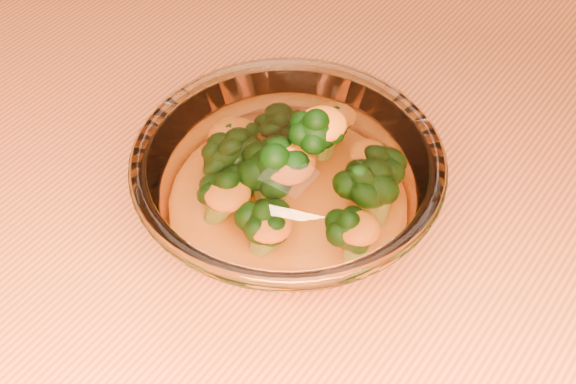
{
  "coord_description": "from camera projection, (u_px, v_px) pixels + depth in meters",
  "views": [
    {
      "loc": [
        0.14,
        -0.32,
        1.2
      ],
      "look_at": [
        -0.08,
        -0.02,
        0.8
      ],
      "focal_mm": 50.0,
      "sensor_mm": 36.0,
      "label": 1
    }
  ],
  "objects": [
    {
      "name": "broccoli_heap",
      "position": [
        292.0,
        174.0,
        0.54
      ],
      "size": [
        0.14,
        0.13,
        0.07
      ],
      "color": "black",
      "rests_on": "cheese_sauce"
    },
    {
      "name": "glass_bowl",
      "position": [
        288.0,
        196.0,
        0.55
      ],
      "size": [
        0.21,
        0.21,
        0.09
      ],
      "color": "white",
      "rests_on": "table"
    },
    {
      "name": "cheese_sauce",
      "position": [
        288.0,
        215.0,
        0.56
      ],
      "size": [
        0.12,
        0.12,
        0.03
      ],
      "primitive_type": "ellipsoid",
      "color": "orange",
      "rests_on": "glass_bowl"
    },
    {
      "name": "table",
      "position": [
        387.0,
        345.0,
        0.64
      ],
      "size": [
        1.2,
        0.8,
        0.75
      ],
      "color": "#BB6C38",
      "rests_on": "ground"
    }
  ]
}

